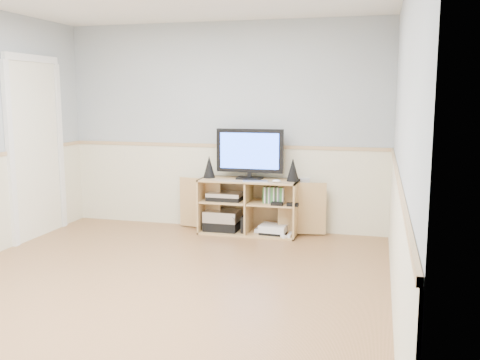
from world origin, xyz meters
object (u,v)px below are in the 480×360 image
(media_cabinet, at_px, (250,205))
(keyboard, at_px, (255,181))
(game_consoles, at_px, (273,229))
(monitor, at_px, (250,152))

(media_cabinet, xyz_separation_m, keyboard, (0.11, -0.19, 0.32))
(media_cabinet, bearing_deg, keyboard, -60.19)
(media_cabinet, relative_size, game_consoles, 3.98)
(game_consoles, bearing_deg, media_cabinet, 167.63)
(game_consoles, bearing_deg, monitor, 168.51)
(keyboard, bearing_deg, monitor, 106.18)
(media_cabinet, xyz_separation_m, monitor, (0.00, -0.00, 0.64))
(media_cabinet, distance_m, monitor, 0.64)
(keyboard, xyz_separation_m, game_consoles, (0.19, 0.13, -0.59))
(keyboard, distance_m, game_consoles, 0.63)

